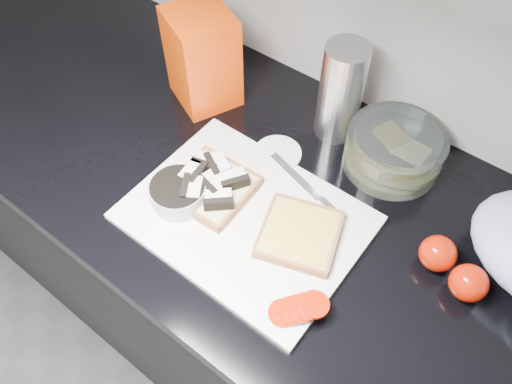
# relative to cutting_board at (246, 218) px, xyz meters

# --- Properties ---
(base_cabinet) EXTENTS (3.50, 0.60, 0.86)m
(base_cabinet) POSITION_rel_cutting_board_xyz_m (0.14, 0.09, -0.48)
(base_cabinet) COLOR black
(base_cabinet) RESTS_ON ground
(countertop) EXTENTS (3.50, 0.64, 0.04)m
(countertop) POSITION_rel_cutting_board_xyz_m (0.14, 0.09, -0.03)
(countertop) COLOR black
(countertop) RESTS_ON base_cabinet
(cutting_board) EXTENTS (0.40, 0.30, 0.01)m
(cutting_board) POSITION_rel_cutting_board_xyz_m (0.00, 0.00, 0.00)
(cutting_board) COLOR white
(cutting_board) RESTS_ON countertop
(bread_left) EXTENTS (0.15, 0.15, 0.04)m
(bread_left) POSITION_rel_cutting_board_xyz_m (-0.08, 0.01, 0.02)
(bread_left) COLOR beige
(bread_left) RESTS_ON cutting_board
(bread_right) EXTENTS (0.17, 0.17, 0.02)m
(bread_right) POSITION_rel_cutting_board_xyz_m (0.10, 0.02, 0.01)
(bread_right) COLOR beige
(bread_right) RESTS_ON cutting_board
(tomato_slices) EXTENTS (0.09, 0.10, 0.02)m
(tomato_slices) POSITION_rel_cutting_board_xyz_m (0.17, -0.09, 0.02)
(tomato_slices) COLOR #AF1804
(tomato_slices) RESTS_ON cutting_board
(knife) EXTENTS (0.19, 0.07, 0.01)m
(knife) POSITION_rel_cutting_board_xyz_m (0.07, 0.11, 0.01)
(knife) COLOR silver
(knife) RESTS_ON cutting_board
(seed_tub) EXTENTS (0.10, 0.10, 0.05)m
(seed_tub) POSITION_rel_cutting_board_xyz_m (-0.12, -0.04, 0.02)
(seed_tub) COLOR #9DA2A2
(seed_tub) RESTS_ON countertop
(tub_lid) EXTENTS (0.11, 0.11, 0.01)m
(tub_lid) POSITION_rel_cutting_board_xyz_m (-0.04, 0.16, -0.00)
(tub_lid) COLOR white
(tub_lid) RESTS_ON countertop
(glass_bowl) EXTENTS (0.18, 0.18, 0.08)m
(glass_bowl) POSITION_rel_cutting_board_xyz_m (0.14, 0.27, 0.03)
(glass_bowl) COLOR silver
(glass_bowl) RESTS_ON countertop
(bread_bag) EXTENTS (0.16, 0.16, 0.20)m
(bread_bag) POSITION_rel_cutting_board_xyz_m (-0.27, 0.20, 0.09)
(bread_bag) COLOR red
(bread_bag) RESTS_ON countertop
(steel_canister) EXTENTS (0.08, 0.08, 0.20)m
(steel_canister) POSITION_rel_cutting_board_xyz_m (0.01, 0.28, 0.09)
(steel_canister) COLOR #B7B7BC
(steel_canister) RESTS_ON countertop
(whole_tomatoes) EXTENTS (0.12, 0.08, 0.06)m
(whole_tomatoes) POSITION_rel_cutting_board_xyz_m (0.33, 0.11, 0.02)
(whole_tomatoes) COLOR #AF1804
(whole_tomatoes) RESTS_ON countertop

